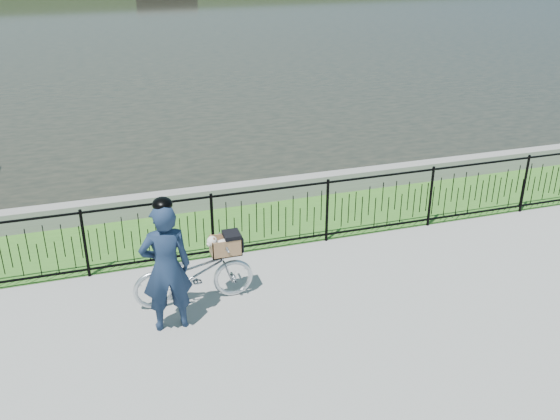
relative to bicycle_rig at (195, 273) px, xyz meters
name	(u,v)px	position (x,y,z in m)	size (l,w,h in m)	color
ground	(303,298)	(1.52, -0.40, -0.47)	(120.00, 120.00, 0.00)	gray
grass_strip	(256,224)	(1.52, 2.20, -0.47)	(60.00, 2.00, 0.01)	#366C22
water	(122,13)	(1.52, 32.60, -0.47)	(120.00, 120.00, 0.00)	black
quay_wall	(242,193)	(1.52, 3.20, -0.27)	(60.00, 0.30, 0.40)	gray
fence	(271,218)	(1.52, 1.20, 0.10)	(14.00, 0.06, 1.15)	black
bicycle_rig	(195,273)	(0.00, 0.00, 0.00)	(1.75, 0.61, 1.05)	silver
cyclist	(166,267)	(-0.45, -0.52, 0.47)	(0.68, 0.46, 1.92)	#17253F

